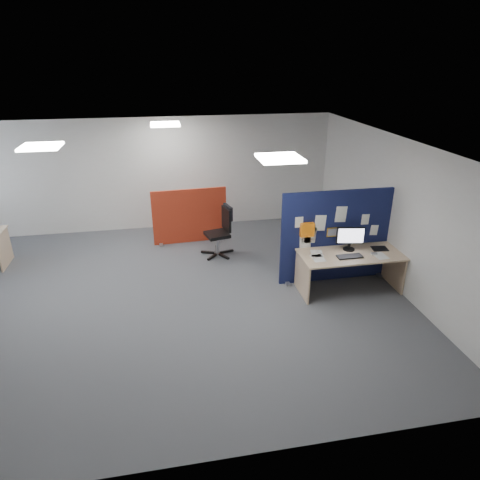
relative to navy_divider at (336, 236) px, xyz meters
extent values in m
plane|color=#4C4F54|center=(-3.46, -0.11, -0.89)|extent=(9.00, 9.00, 0.00)
cube|color=white|center=(-3.46, -0.11, 1.81)|extent=(9.00, 7.00, 0.02)
cube|color=silver|center=(-3.46, 3.39, 0.46)|extent=(9.00, 0.02, 2.70)
cube|color=silver|center=(-3.46, -3.61, 0.46)|extent=(9.00, 0.02, 2.70)
cube|color=silver|center=(1.04, -0.11, 0.46)|extent=(0.02, 7.00, 2.70)
cube|color=white|center=(-1.46, -1.11, 1.78)|extent=(0.60, 0.60, 0.04)
cube|color=white|center=(-4.96, 0.39, 1.78)|extent=(0.60, 0.60, 0.04)
cube|color=white|center=(-2.96, 2.39, 1.78)|extent=(0.60, 0.60, 0.04)
cube|color=#101B3D|center=(0.02, 0.00, 0.00)|extent=(2.16, 0.06, 1.78)
cube|color=#A6A5AA|center=(-0.91, 0.00, -0.87)|extent=(0.08, 0.30, 0.04)
cube|color=#A6A5AA|center=(0.95, 0.00, -0.87)|extent=(0.08, 0.30, 0.04)
cube|color=white|center=(-0.75, -0.03, 0.35)|extent=(0.15, 0.01, 0.20)
cube|color=white|center=(-0.35, -0.03, 0.31)|extent=(0.21, 0.01, 0.30)
cube|color=white|center=(0.04, -0.03, 0.45)|extent=(0.21, 0.01, 0.30)
cube|color=white|center=(0.53, -0.03, 0.31)|extent=(0.15, 0.01, 0.20)
cube|color=white|center=(-0.61, -0.03, -0.05)|extent=(0.21, 0.01, 0.30)
cube|color=white|center=(0.35, -0.03, -0.14)|extent=(0.21, 0.01, 0.30)
cube|color=white|center=(0.74, -0.03, 0.08)|extent=(0.15, 0.01, 0.20)
cube|color=white|center=(-0.12, -0.03, -0.33)|extent=(0.21, 0.01, 0.30)
cube|color=white|center=(-0.51, -0.03, 0.08)|extent=(0.21, 0.01, 0.30)
cube|color=gold|center=(-0.08, -0.03, 0.11)|extent=(0.24, 0.01, 0.18)
cube|color=orange|center=(-0.60, -0.08, 0.21)|extent=(0.25, 0.10, 0.25)
cube|color=tan|center=(0.12, -0.45, -0.18)|extent=(1.84, 0.82, 0.03)
cube|color=tan|center=(-0.77, -0.45, -0.54)|extent=(0.03, 0.75, 0.70)
cube|color=tan|center=(1.01, -0.45, -0.54)|extent=(0.03, 0.75, 0.70)
cube|color=tan|center=(0.12, -0.07, -0.34)|extent=(1.66, 0.02, 0.30)
cylinder|color=black|center=(0.15, -0.27, -0.15)|extent=(0.21, 0.21, 0.02)
cube|color=black|center=(0.15, -0.27, -0.09)|extent=(0.05, 0.04, 0.10)
cube|color=black|center=(0.15, -0.27, 0.12)|extent=(0.50, 0.12, 0.31)
cube|color=white|center=(0.15, -0.29, 0.12)|extent=(0.46, 0.08, 0.27)
cube|color=black|center=(0.04, -0.57, -0.15)|extent=(0.45, 0.18, 0.02)
cube|color=#A6A5AA|center=(0.51, -0.54, -0.15)|extent=(0.10, 0.06, 0.03)
cube|color=black|center=(0.72, -0.35, -0.15)|extent=(0.31, 0.25, 0.01)
cube|color=#A92A15|center=(-2.55, 2.31, -0.26)|extent=(1.69, 0.14, 1.27)
cube|color=#A6A5AA|center=(-3.24, 2.31, -0.87)|extent=(0.08, 0.30, 0.04)
cube|color=#A6A5AA|center=(-1.86, 2.31, -0.87)|extent=(0.08, 0.30, 0.04)
cube|color=tan|center=(-6.38, 1.82, -0.54)|extent=(0.03, 0.73, 0.70)
cube|color=black|center=(-1.83, 1.53, -0.85)|extent=(0.30, 0.12, 0.04)
cube|color=black|center=(-2.03, 1.70, -0.85)|extent=(0.07, 0.30, 0.04)
cube|color=black|center=(-2.25, 1.56, -0.85)|extent=(0.30, 0.16, 0.04)
cube|color=black|center=(-2.19, 1.31, -0.85)|extent=(0.23, 0.26, 0.04)
cube|color=black|center=(-1.93, 1.29, -0.85)|extent=(0.20, 0.28, 0.04)
cylinder|color=#A6A5AA|center=(-2.04, 1.48, -0.64)|extent=(0.06, 0.06, 0.42)
cube|color=black|center=(-2.04, 1.48, -0.41)|extent=(0.56, 0.56, 0.07)
cube|color=black|center=(-1.83, 1.53, -0.09)|extent=(0.15, 0.42, 0.50)
cube|color=black|center=(-1.79, 1.54, 0.06)|extent=(0.15, 0.38, 0.30)
cube|color=white|center=(-0.53, -0.51, -0.16)|extent=(0.22, 0.30, 0.00)
cube|color=white|center=(-0.48, -0.32, -0.16)|extent=(0.27, 0.34, 0.00)
cube|color=white|center=(0.60, -0.62, -0.16)|extent=(0.23, 0.31, 0.00)
camera|label=1|loc=(-3.12, -6.87, 3.12)|focal=32.00mm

